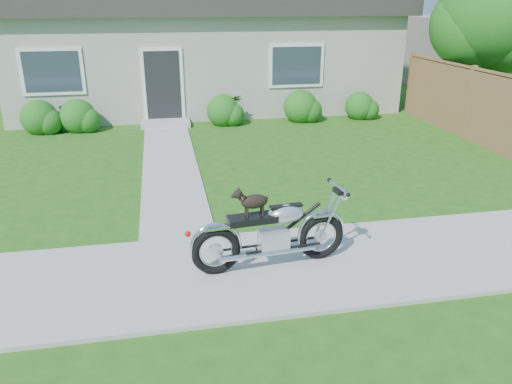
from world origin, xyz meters
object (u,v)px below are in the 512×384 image
(house, at_px, (203,40))
(tree_near, at_px, (499,17))
(potted_plant_right, at_px, (235,109))
(potted_plant_left, at_px, (63,120))
(fence, at_px, (469,103))
(tree_far, at_px, (498,26))
(motorcycle_with_dog, at_px, (273,232))

(house, bearing_deg, tree_near, -32.83)
(potted_plant_right, bearing_deg, potted_plant_left, 180.00)
(house, bearing_deg, fence, -44.74)
(tree_far, xyz_separation_m, potted_plant_left, (-13.74, -0.91, -2.30))
(house, distance_m, potted_plant_left, 5.80)
(house, relative_size, fence, 1.90)
(fence, relative_size, tree_near, 1.41)
(tree_near, bearing_deg, fence, -137.07)
(house, height_order, potted_plant_right, house)
(fence, bearing_deg, house, 135.26)
(house, xyz_separation_m, potted_plant_right, (0.55, -3.44, -1.73))
(house, relative_size, potted_plant_left, 18.69)
(potted_plant_left, xyz_separation_m, motorcycle_with_dog, (4.05, -8.54, 0.21))
(tree_near, height_order, potted_plant_right, tree_near)
(tree_near, height_order, motorcycle_with_dog, tree_near)
(house, height_order, potted_plant_left, house)
(tree_near, bearing_deg, potted_plant_right, 168.02)
(fence, bearing_deg, potted_plant_right, 154.03)
(fence, bearing_deg, tree_far, 49.76)
(fence, relative_size, motorcycle_with_dog, 2.98)
(fence, height_order, potted_plant_right, fence)
(fence, height_order, motorcycle_with_dog, fence)
(tree_far, bearing_deg, tree_near, -125.94)
(house, distance_m, fence, 8.96)
(potted_plant_right, height_order, motorcycle_with_dog, motorcycle_with_dog)
(fence, bearing_deg, tree_near, 42.93)
(tree_far, relative_size, motorcycle_with_dog, 1.85)
(fence, xyz_separation_m, potted_plant_left, (-10.60, 2.80, -0.60))
(potted_plant_left, bearing_deg, house, 38.69)
(fence, distance_m, potted_plant_left, 10.98)
(house, distance_m, potted_plant_right, 3.89)
(tree_far, bearing_deg, potted_plant_right, -174.18)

